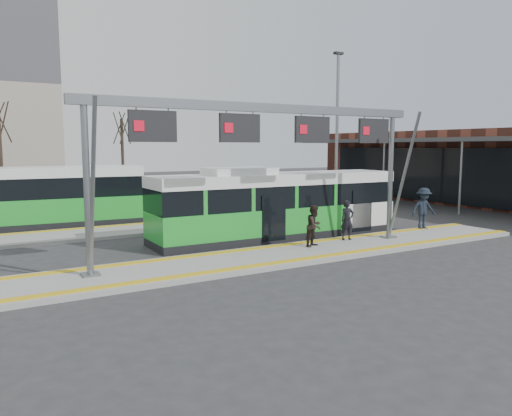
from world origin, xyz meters
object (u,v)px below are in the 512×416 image
at_px(passenger_a, 347,220).
at_px(gantry, 270,135).
at_px(passenger_b, 314,226).
at_px(hero_bus, 277,205).
at_px(passenger_c, 423,208).

bearing_deg(passenger_a, gantry, -164.51).
xyz_separation_m(passenger_a, passenger_b, (-1.92, -0.37, -0.02)).
bearing_deg(hero_bus, gantry, -126.11).
distance_m(gantry, passenger_b, 3.97).
height_order(passenger_a, passenger_b, passenger_a).
xyz_separation_m(gantry, passenger_b, (2.10, 0.16, -3.37)).
distance_m(passenger_a, passenger_c, 4.81).
height_order(hero_bus, passenger_c, hero_bus).
height_order(gantry, passenger_a, gantry).
bearing_deg(gantry, passenger_c, 5.48).
bearing_deg(gantry, passenger_a, 7.54).
distance_m(hero_bus, passenger_b, 2.93).
bearing_deg(passenger_b, passenger_a, -13.10).
bearing_deg(gantry, passenger_b, 4.49).
bearing_deg(passenger_c, gantry, -160.97).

